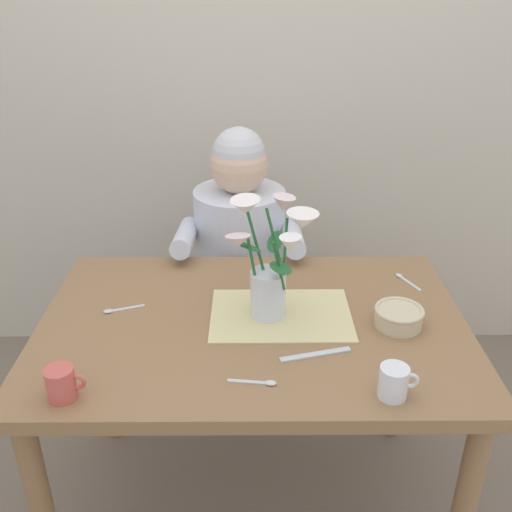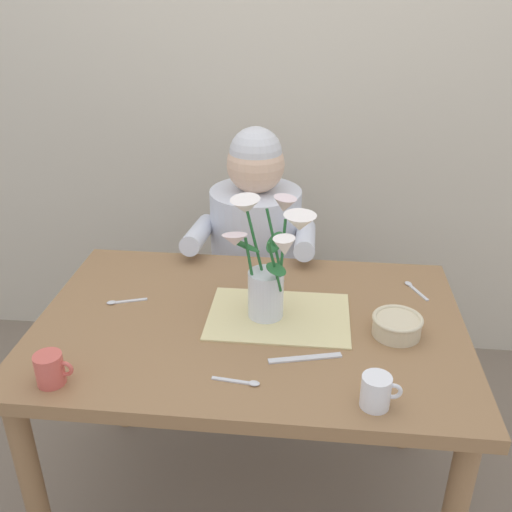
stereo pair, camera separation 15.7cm
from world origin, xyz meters
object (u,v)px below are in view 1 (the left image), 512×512
(ceramic_bowl, at_px, (397,316))
(dinner_knife, at_px, (314,354))
(seated_person, at_px, (239,273))
(coffee_cup, at_px, (60,383))
(flower_vase, at_px, (269,261))
(ceramic_mug, at_px, (392,382))

(ceramic_bowl, relative_size, dinner_knife, 0.72)
(seated_person, relative_size, coffee_cup, 12.20)
(seated_person, bearing_deg, ceramic_bowl, -50.92)
(flower_vase, bearing_deg, coffee_cup, -144.24)
(coffee_cup, distance_m, ceramic_mug, 0.76)
(flower_vase, distance_m, coffee_cup, 0.61)
(ceramic_bowl, xyz_separation_m, coffee_cup, (-0.84, -0.29, 0.01))
(dinner_knife, bearing_deg, ceramic_bowl, 14.89)
(flower_vase, xyz_separation_m, dinner_knife, (0.11, -0.19, -0.17))
(seated_person, relative_size, ceramic_bowl, 8.35)
(flower_vase, bearing_deg, dinner_knife, -59.85)
(ceramic_bowl, bearing_deg, seated_person, 125.17)
(seated_person, height_order, ceramic_mug, seated_person)
(seated_person, xyz_separation_m, flower_vase, (0.10, -0.58, 0.35))
(coffee_cup, bearing_deg, dinner_knife, 14.71)
(dinner_knife, bearing_deg, flower_vase, 105.64)
(dinner_knife, distance_m, coffee_cup, 0.62)
(seated_person, distance_m, ceramic_mug, 1.03)
(ceramic_bowl, height_order, ceramic_mug, ceramic_mug)
(flower_vase, relative_size, coffee_cup, 3.64)
(seated_person, xyz_separation_m, ceramic_mug, (0.37, -0.93, 0.22))
(seated_person, height_order, ceramic_bowl, seated_person)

